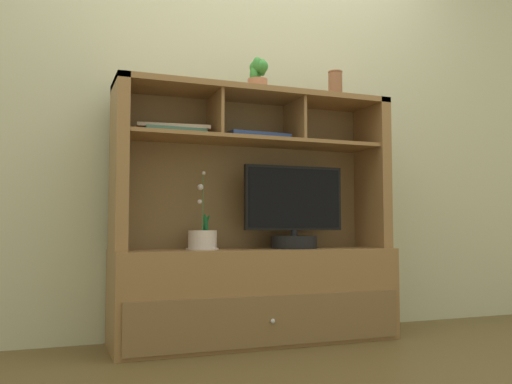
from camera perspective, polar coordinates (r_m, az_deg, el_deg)
floor_plane at (r=2.97m, az=-0.00°, el=-15.49°), size 6.00×6.00×0.02m
back_wall at (r=3.24m, az=-1.54°, el=10.63°), size 6.00×0.02×2.80m
media_console at (r=2.92m, az=-0.05°, el=-7.63°), size 1.49×0.45×1.33m
tv_monitor at (r=2.96m, az=3.96°, el=-2.43°), size 0.56×0.25×0.45m
potted_orchid at (r=2.82m, az=-5.61°, el=-4.90°), size 0.17×0.17×0.40m
magazine_stack_left at (r=2.87m, az=-8.56°, el=6.35°), size 0.38×0.20×0.05m
magazine_stack_centre at (r=2.99m, az=-0.11°, el=5.68°), size 0.35×0.24×0.03m
potted_succulent at (r=3.00m, az=0.20°, el=12.08°), size 0.12×0.13×0.18m
ceramic_vase at (r=3.22m, az=8.28°, el=10.94°), size 0.08×0.08×0.17m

